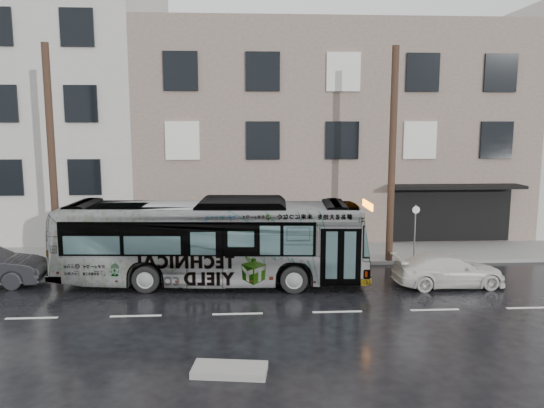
{
  "coord_description": "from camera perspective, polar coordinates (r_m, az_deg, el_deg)",
  "views": [
    {
      "loc": [
        0.15,
        -18.66,
        5.99
      ],
      "look_at": [
        1.39,
        2.5,
        2.77
      ],
      "focal_mm": 35.0,
      "sensor_mm": 36.0,
      "label": 1
    }
  ],
  "objects": [
    {
      "name": "utility_pole_front",
      "position": [
        22.89,
        12.81,
        5.07
      ],
      "size": [
        0.3,
        0.3,
        9.0
      ],
      "primitive_type": "cylinder",
      "color": "#3D291E",
      "rests_on": "sidewalk"
    },
    {
      "name": "sidewalk",
      "position": [
        24.29,
        -3.62,
        -5.47
      ],
      "size": [
        90.0,
        3.6,
        0.15
      ],
      "primitive_type": "cube",
      "color": "gray",
      "rests_on": "ground"
    },
    {
      "name": "utility_pole_rear",
      "position": [
        23.29,
        -22.6,
        4.68
      ],
      "size": [
        0.3,
        0.3,
        9.0
      ],
      "primitive_type": "cylinder",
      "color": "#3D291E",
      "rests_on": "sidewalk"
    },
    {
      "name": "sign_post",
      "position": [
        23.64,
        15.1,
        -2.98
      ],
      "size": [
        0.06,
        0.06,
        2.4
      ],
      "primitive_type": "cylinder",
      "color": "slate",
      "rests_on": "sidewalk"
    },
    {
      "name": "slush_pile",
      "position": [
        13.47,
        -4.57,
        -17.37
      ],
      "size": [
        1.89,
        1.04,
        0.18
      ],
      "primitive_type": "cube",
      "rotation": [
        0.0,
        0.0,
        -0.14
      ],
      "color": "gray",
      "rests_on": "ground"
    },
    {
      "name": "ground",
      "position": [
        19.6,
        -3.68,
        -9.18
      ],
      "size": [
        120.0,
        120.0,
        0.0
      ],
      "primitive_type": "plane",
      "color": "black",
      "rests_on": "ground"
    },
    {
      "name": "white_sedan",
      "position": [
        20.91,
        18.45,
        -6.76
      ],
      "size": [
        4.15,
        1.77,
        1.19
      ],
      "primitive_type": "imported",
      "rotation": [
        0.0,
        0.0,
        1.59
      ],
      "color": "silver",
      "rests_on": "ground"
    },
    {
      "name": "bus",
      "position": [
        20.07,
        -6.49,
        -4.02
      ],
      "size": [
        11.73,
        3.48,
        3.22
      ],
      "primitive_type": "imported",
      "rotation": [
        0.0,
        0.0,
        1.5
      ],
      "color": "#B2B2B2",
      "rests_on": "ground"
    },
    {
      "name": "building_taupe",
      "position": [
        31.73,
        5.49,
        7.71
      ],
      "size": [
        20.0,
        12.0,
        11.0
      ],
      "primitive_type": "cube",
      "color": "gray",
      "rests_on": "ground"
    }
  ]
}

